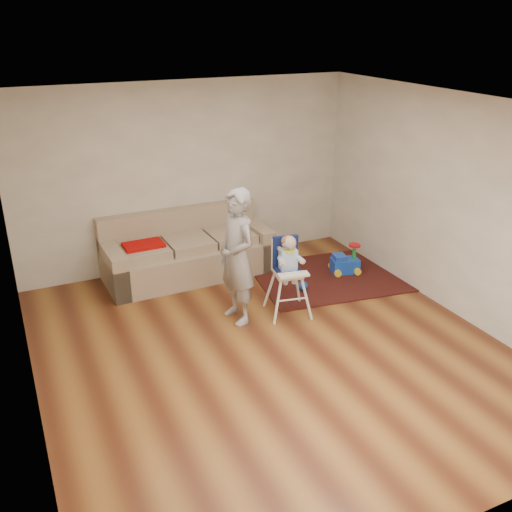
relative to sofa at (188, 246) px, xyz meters
name	(u,v)px	position (x,y,z in m)	size (l,w,h in m)	color
ground	(271,349)	(0.19, -2.30, -0.46)	(5.50, 5.50, 0.00)	#502413
room_envelope	(251,178)	(0.19, -1.77, 1.42)	(5.04, 5.52, 2.72)	#BDB7A8
sofa	(188,246)	(0.00, 0.00, 0.00)	(2.39, 1.02, 0.92)	gray
side_table	(149,259)	(-0.51, 0.24, -0.20)	(0.51, 0.51, 0.51)	black
area_rug	(331,276)	(1.84, -0.94, -0.45)	(2.12, 1.59, 0.02)	black
ride_on_toy	(345,258)	(2.10, -0.90, -0.23)	(0.39, 0.28, 0.43)	blue
toy_ball	(303,286)	(1.24, -1.17, -0.37)	(0.13, 0.13, 0.13)	blue
high_chair	(288,277)	(0.77, -1.61, 0.05)	(0.57, 0.57, 1.06)	white
adult	(237,257)	(0.13, -1.49, 0.38)	(0.61, 0.40, 1.68)	#9C9C9E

